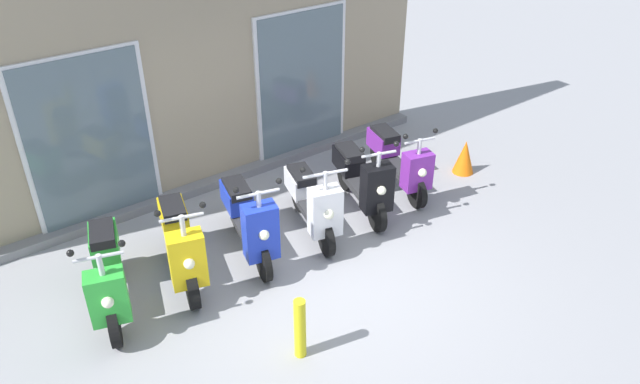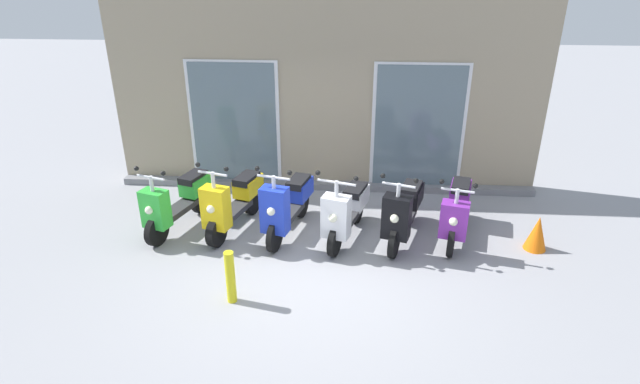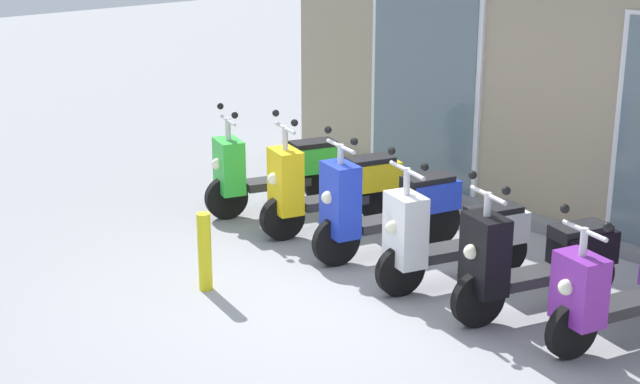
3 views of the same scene
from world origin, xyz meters
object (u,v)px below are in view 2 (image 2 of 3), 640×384
scooter_blue (288,204)px  scooter_white (346,210)px  scooter_purple (457,209)px  traffic_cone (537,233)px  curb_bollard (230,277)px  scooter_green (178,201)px  scooter_yellow (233,202)px  scooter_black (404,210)px

scooter_blue → scooter_white: size_ratio=1.06×
scooter_blue → scooter_purple: size_ratio=1.02×
traffic_cone → curb_bollard: curb_bollard is taller
scooter_purple → scooter_white: bearing=-174.2°
scooter_green → traffic_cone: (5.36, -0.25, -0.21)m
scooter_yellow → scooter_black: (2.58, -0.13, 0.01)m
scooter_blue → scooter_white: bearing=-5.0°
scooter_green → scooter_black: bearing=-1.9°
scooter_blue → scooter_black: 1.73m
scooter_green → curb_bollard: size_ratio=2.22×
scooter_white → scooter_blue: bearing=175.0°
scooter_black → curb_bollard: size_ratio=2.18×
scooter_green → scooter_white: size_ratio=1.05×
scooter_yellow → traffic_cone: 4.51m
traffic_cone → scooter_blue: bearing=177.1°
traffic_cone → scooter_purple: bearing=166.0°
curb_bollard → scooter_black: bearing=37.2°
scooter_yellow → scooter_black: bearing=-2.8°
scooter_white → scooter_black: scooter_white is taller
scooter_white → curb_bollard: size_ratio=2.12×
scooter_purple → scooter_green: bearing=-179.6°
scooter_purple → curb_bollard: scooter_purple is taller
scooter_blue → traffic_cone: scooter_blue is taller
traffic_cone → scooter_green: bearing=177.3°
scooter_yellow → traffic_cone: size_ratio=2.96×
scooter_green → scooter_blue: scooter_blue is taller
scooter_yellow → scooter_blue: same height
curb_bollard → scooter_blue: bearing=74.5°
scooter_yellow → scooter_white: scooter_yellow is taller
scooter_green → scooter_black: (3.44, -0.11, 0.02)m
scooter_yellow → scooter_black: size_ratio=1.01×
scooter_green → scooter_black: size_ratio=1.01×
scooter_black → traffic_cone: size_ratio=2.94×
scooter_blue → traffic_cone: 3.66m
scooter_white → traffic_cone: (2.76, -0.11, -0.21)m
scooter_white → scooter_purple: scooter_white is taller
curb_bollard → scooter_yellow: bearing=101.6°
scooter_yellow → curb_bollard: bearing=-78.4°
scooter_blue → scooter_black: (1.73, -0.05, -0.02)m
scooter_yellow → scooter_green: bearing=-179.0°
scooter_black → scooter_purple: 0.81m
scooter_black → traffic_cone: scooter_black is taller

